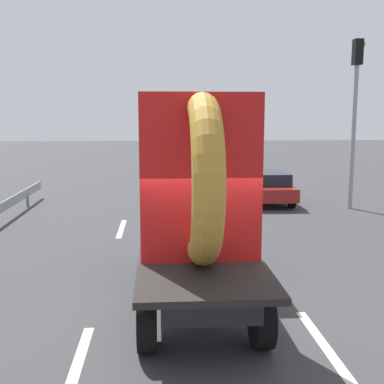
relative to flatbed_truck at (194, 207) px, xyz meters
The scene contains 8 objects.
ground_plane 2.00m from the flatbed_truck, 78.63° to the right, with size 120.00×120.00×0.00m, color #38383A.
flatbed_truck is the anchor object (origin of this frame).
distant_sedan 10.58m from the flatbed_truck, 69.75° to the left, with size 1.64×3.82×1.25m.
traffic_light 10.89m from the flatbed_truck, 52.29° to the left, with size 0.42×0.36×6.16m.
lane_dash_left_near 3.79m from the flatbed_truck, 122.63° to the right, with size 2.74×0.16×0.01m, color beige.
lane_dash_left_far 6.18m from the flatbed_truck, 107.87° to the left, with size 2.43×0.16×0.01m, color beige.
lane_dash_right_near 3.57m from the flatbed_truck, 54.35° to the right, with size 2.91×0.16×0.01m, color beige.
lane_dash_right_far 6.24m from the flatbed_truck, 72.34° to the left, with size 2.61×0.16×0.01m, color beige.
Camera 1 is at (-0.86, -8.11, 3.44)m, focal length 45.47 mm.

